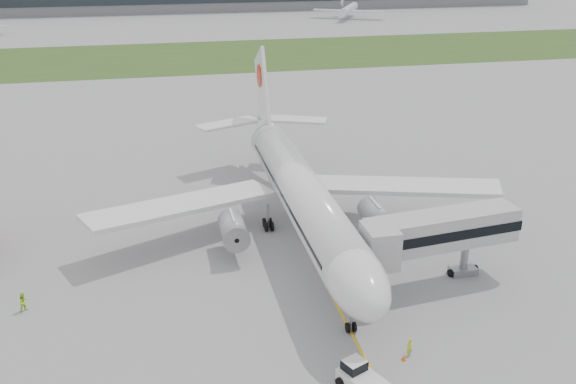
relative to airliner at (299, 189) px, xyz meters
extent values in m
plane|color=#969598|center=(0.00, -4.87, -5.66)|extent=(600.00, 600.00, 0.00)
cube|color=#2A471A|center=(0.00, 115.13, -5.65)|extent=(600.00, 50.00, 0.02)
cylinder|color=silver|center=(0.00, -0.87, -0.06)|extent=(5.00, 38.00, 5.00)
ellipsoid|color=silver|center=(0.00, -20.37, -0.06)|extent=(5.00, 11.00, 5.00)
cube|color=black|center=(0.00, -21.37, 0.84)|extent=(3.20, 1.54, 1.14)
cone|color=silver|center=(0.00, 21.13, 0.74)|extent=(5.00, 10.53, 6.16)
cube|color=silver|center=(-13.00, 1.13, -1.26)|extent=(22.13, 13.52, 1.70)
cube|color=silver|center=(13.00, 1.13, -1.26)|extent=(22.13, 13.52, 1.70)
cylinder|color=gray|center=(-8.00, -3.37, -2.66)|extent=(2.70, 5.20, 2.70)
cylinder|color=gray|center=(8.00, -3.37, -2.66)|extent=(2.70, 5.20, 2.70)
cube|color=silver|center=(0.00, 22.63, 5.84)|extent=(0.45, 10.90, 12.76)
cylinder|color=#B31B0A|center=(0.00, 23.63, 7.84)|extent=(0.60, 3.20, 3.20)
cube|color=silver|center=(-5.00, 23.63, 1.14)|extent=(9.54, 6.34, 0.35)
cube|color=silver|center=(5.00, 23.63, 1.14)|extent=(9.54, 6.34, 0.35)
cylinder|color=gray|center=(0.00, -19.87, -4.11)|extent=(0.24, 0.24, 3.10)
cylinder|color=black|center=(-3.20, 2.13, -5.11)|extent=(1.40, 1.10, 1.10)
cylinder|color=black|center=(3.20, 2.13, -5.11)|extent=(1.40, 1.10, 1.10)
cube|color=silver|center=(-1.40, -27.39, -4.96)|extent=(3.64, 4.52, 1.06)
cube|color=silver|center=(-1.84, -26.43, -4.07)|extent=(2.03, 1.94, 0.88)
cube|color=black|center=(-1.84, -26.43, -4.03)|extent=(2.08, 2.00, 0.75)
cylinder|color=black|center=(-3.03, -26.67, -5.26)|extent=(0.61, 0.85, 0.79)
cylinder|color=black|center=(-0.86, -25.70, -5.26)|extent=(0.61, 0.85, 0.79)
cube|color=#ABABAE|center=(10.95, -13.55, 0.12)|extent=(15.84, 5.14, 3.33)
cube|color=black|center=(10.95, -13.55, 0.12)|extent=(16.08, 5.28, 1.00)
cube|color=#ABABAE|center=(3.91, -15.50, 0.12)|extent=(2.89, 3.78, 3.78)
cylinder|color=gray|center=(14.20, -12.60, -3.55)|extent=(0.78, 0.78, 4.22)
cube|color=gray|center=(14.20, -12.60, -5.27)|extent=(2.83, 1.86, 0.78)
cylinder|color=black|center=(12.77, -12.77, -5.27)|extent=(0.42, 0.81, 0.78)
cylinder|color=black|center=(15.64, -12.43, -5.27)|extent=(0.42, 0.81, 0.78)
cone|color=#FF570D|center=(3.00, -24.66, -5.39)|extent=(0.40, 0.40, 0.54)
imported|color=#BBD723|center=(3.65, -24.14, -4.81)|extent=(0.74, 0.65, 1.69)
imported|color=#9CDD24|center=(-28.33, -10.34, -4.69)|extent=(1.19, 1.16, 1.93)
camera|label=1|loc=(-15.41, -64.81, 26.88)|focal=40.00mm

